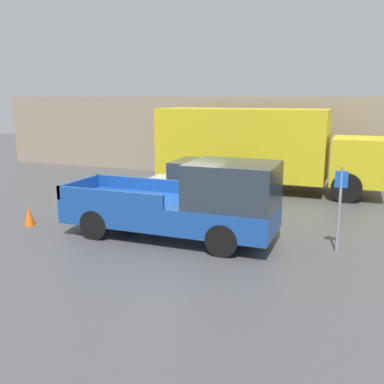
{
  "coord_description": "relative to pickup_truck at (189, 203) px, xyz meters",
  "views": [
    {
      "loc": [
        4.79,
        -10.94,
        3.71
      ],
      "look_at": [
        0.49,
        0.21,
        1.07
      ],
      "focal_mm": 40.0,
      "sensor_mm": 36.0,
      "label": 1
    }
  ],
  "objects": [
    {
      "name": "pickup_truck",
      "position": [
        0.0,
        0.0,
        0.0
      ],
      "size": [
        5.73,
        1.98,
        2.14
      ],
      "color": "#194799",
      "rests_on": "ground"
    },
    {
      "name": "ground_plane",
      "position": [
        -0.78,
        0.79,
        -1.0
      ],
      "size": [
        60.0,
        60.0,
        0.0
      ],
      "primitive_type": "plane",
      "color": "#4C4C4F"
    },
    {
      "name": "building_wall",
      "position": [
        -0.78,
        9.71,
        0.88
      ],
      "size": [
        28.0,
        0.15,
        3.76
      ],
      "color": "gray",
      "rests_on": "ground"
    },
    {
      "name": "car",
      "position": [
        -0.44,
        2.81,
        -0.15
      ],
      "size": [
        4.32,
        1.96,
        1.7
      ],
      "color": "silver",
      "rests_on": "ground"
    },
    {
      "name": "traffic_cone",
      "position": [
        -4.9,
        -0.49,
        -0.7
      ],
      "size": [
        0.31,
        0.31,
        0.59
      ],
      "color": "orange",
      "rests_on": "ground"
    },
    {
      "name": "newspaper_box",
      "position": [
        -2.37,
        9.39,
        -0.47
      ],
      "size": [
        0.45,
        0.4,
        1.05
      ],
      "color": "gold",
      "rests_on": "ground"
    },
    {
      "name": "parking_sign",
      "position": [
        3.74,
        0.45,
        0.2
      ],
      "size": [
        0.3,
        0.07,
        2.11
      ],
      "color": "gray",
      "rests_on": "ground"
    },
    {
      "name": "delivery_truck",
      "position": [
        0.28,
        6.99,
        0.79
      ],
      "size": [
        8.93,
        2.44,
        3.28
      ],
      "color": "gold",
      "rests_on": "ground"
    }
  ]
}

